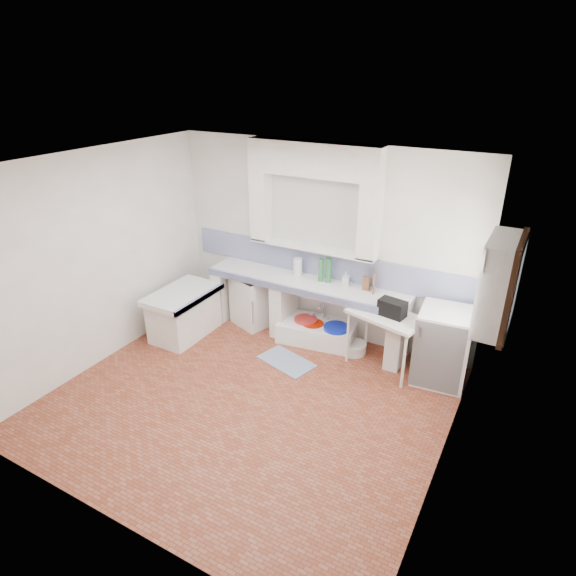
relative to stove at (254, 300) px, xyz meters
The scene contains 36 objects.
floor 2.01m from the stove, 59.78° to the right, with size 4.50×4.50×0.00m, color brown.
ceiling 3.11m from the stove, 59.78° to the right, with size 4.50×4.50×0.00m, color white.
wall_back 1.44m from the stove, 16.79° to the left, with size 4.50×4.50×0.00m, color white.
wall_front 3.96m from the stove, 75.01° to the right, with size 4.50×4.50×0.00m, color white.
wall_left 2.34m from the stove, 126.51° to the right, with size 4.50×4.50×0.00m, color white.
wall_right 3.80m from the stove, 27.69° to the right, with size 4.50×4.50×0.00m, color white.
alcove_mass 2.36m from the stove, 11.06° to the left, with size 1.90×0.25×0.45m, color white.
window_frame 3.66m from the stove, ahead, with size 0.35×0.86×1.06m, color #341D10.
lace_valance 3.67m from the stove, ahead, with size 0.01×0.84×0.24m, color white.
counter_slab 1.01m from the stove, ahead, with size 3.00×0.60×0.08m, color white.
counter_lip 1.04m from the stove, 17.50° to the right, with size 3.00×0.04×0.10m, color navy.
counter_pier_left 0.51m from the stove, behind, with size 0.20×0.55×0.82m, color white.
counter_pier_mid 0.54m from the stove, ahead, with size 0.20×0.55×0.82m, color white.
counter_pier_right 2.29m from the stove, ahead, with size 0.20×0.55×0.82m, color white.
peninsula_top 1.10m from the stove, 131.52° to the right, with size 0.70×1.10×0.08m, color white.
peninsula_base 1.07m from the stove, 131.52° to the right, with size 0.60×1.00×0.62m, color white.
peninsula_lip 0.93m from the stove, 115.33° to the right, with size 0.04×1.10×0.10m, color navy.
backsplash 1.25m from the stove, 16.00° to the left, with size 4.27×0.03×0.40m, color navy.
stove is the anchor object (origin of this frame).
sink 1.13m from the stove, ahead, with size 1.10×0.59×0.26m, color white.
side_table 2.18m from the stove, ahead, with size 0.96×0.53×0.04m, color white.
fridge 2.90m from the stove, ahead, with size 0.63×0.63×0.98m, color white.
bucket_red 0.95m from the stove, ahead, with size 0.34×0.34×0.32m, color red.
bucket_orange 1.08m from the stove, ahead, with size 0.32×0.32×0.30m, color #C21C00.
bucket_blue 1.43m from the stove, ahead, with size 0.36×0.36×0.34m, color #0D22BF.
basin_white 1.72m from the stove, ahead, with size 0.36×0.36×0.14m, color white.
water_bottle_a 0.96m from the stove, ahead, with size 0.09×0.09×0.34m, color silver.
water_bottle_b 1.19m from the stove, ahead, with size 0.09×0.09×0.33m, color silver.
black_bag 2.30m from the stove, ahead, with size 0.34×0.19×0.21m, color black.
green_bottle_a 1.27m from the stove, ahead, with size 0.07×0.07×0.33m, color #2E753B.
green_bottle_b 1.37m from the stove, ahead, with size 0.08×0.08×0.36m, color #2E753B.
knife_block 1.85m from the stove, ahead, with size 0.10×0.08×0.19m, color #905C39.
cutting_board 1.96m from the stove, ahead, with size 0.02×0.22×0.30m, color #905C39.
paper_towel 0.95m from the stove, 12.31° to the left, with size 0.13×0.13×0.26m, color white.
soap_bottle 1.57m from the stove, ahead, with size 0.09×0.09×0.20m, color white.
rug 1.29m from the stove, 36.64° to the right, with size 0.76×0.43×0.01m, color #355182.
Camera 1 is at (2.73, -3.94, 3.70)m, focal length 30.36 mm.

